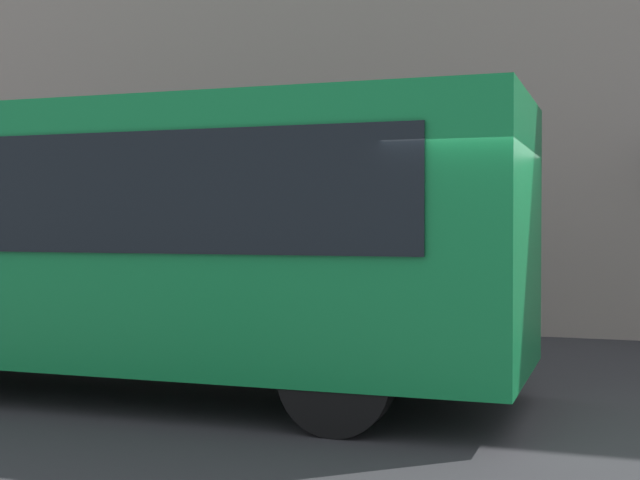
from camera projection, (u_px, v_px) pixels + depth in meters
The scene contains 2 objects.
ground_plane at pixel (548, 427), 7.88m from camera, with size 60.00×60.00×0.00m, color #2B2B2D.
red_bus at pixel (102, 236), 9.53m from camera, with size 9.05×2.54×3.08m.
Camera 1 is at (-0.63, 8.08, 1.82)m, focal length 49.49 mm.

